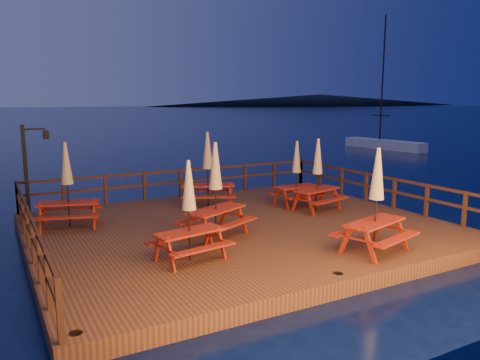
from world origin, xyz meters
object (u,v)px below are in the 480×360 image
Objects in this scene: picnic_table_0 at (317,173)px; picnic_table_1 at (296,172)px; lamp_post at (30,161)px; sailboat at (384,144)px; picnic_table_2 at (189,209)px.

picnic_table_0 is 1.01m from picnic_table_1.
lamp_post is at bearing 157.07° from picnic_table_1.
sailboat is at bearing 34.49° from picnic_table_1.
lamp_post is 1.24× the size of picnic_table_2.
picnic_table_1 is at bearing -148.50° from sailboat.
picnic_table_1 is at bearing 85.85° from picnic_table_0.
picnic_table_2 is (-25.87, -19.06, 1.29)m from sailboat.
sailboat is 32.16m from picnic_table_2.
picnic_table_1 is at bearing -20.04° from lamp_post.
lamp_post reaches higher than picnic_table_1.
picnic_table_1 is (-20.17, -15.42, 1.24)m from sailboat.
picnic_table_1 is (-0.17, 1.00, -0.08)m from picnic_table_0.
sailboat is 25.42m from picnic_table_1.
picnic_table_0 is at bearing -83.23° from picnic_table_1.
lamp_post reaches higher than picnic_table_0.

